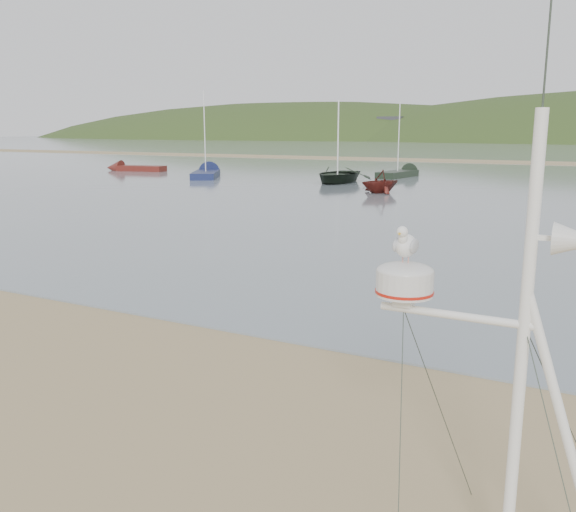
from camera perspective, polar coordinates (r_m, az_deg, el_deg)
The scene contains 8 objects.
ground at distance 8.38m, azimuth -15.58°, elevation -15.76°, with size 560.00×560.00×0.00m, color #8F7952.
sandbar at distance 75.57m, azimuth 24.13°, elevation 7.92°, with size 560.00×7.00×0.07m, color #8F7952.
mast_rig at distance 5.62m, azimuth 19.68°, elevation -17.05°, with size 2.14×2.28×4.82m.
boat_dark at distance 44.28m, azimuth 4.70°, elevation 10.38°, with size 3.89×1.13×5.45m, color black.
boat_red at distance 37.34m, azimuth 8.64°, elevation 7.87°, with size 2.28×1.39×2.64m, color #551913.
dinghy_red_far at distance 58.94m, azimuth -14.79°, elevation 7.96°, with size 6.12×2.48×1.45m.
sailboat_blue_near at distance 51.33m, azimuth -7.45°, elevation 7.75°, with size 5.19×7.36×7.36m.
sailboat_dark_mid at distance 51.51m, azimuth 10.99°, elevation 7.65°, with size 2.40×6.54×6.37m.
Camera 1 is at (5.25, -5.29, 3.81)m, focal length 38.00 mm.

